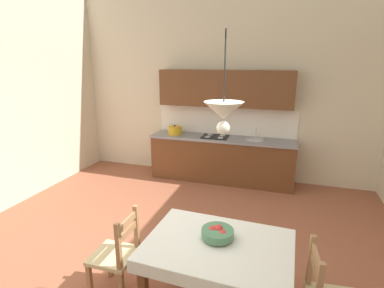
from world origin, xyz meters
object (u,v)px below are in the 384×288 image
at_px(pendant_lamp, 224,112).
at_px(fruit_bowl, 218,233).
at_px(kitchen_cabinetry, 222,139).
at_px(dining_table, 218,256).
at_px(dining_chair_tv_side, 117,255).

bearing_deg(pendant_lamp, fruit_bowl, 116.29).
distance_m(kitchen_cabinetry, dining_table, 3.40).
bearing_deg(pendant_lamp, kitchen_cabinetry, 101.56).
xyz_separation_m(kitchen_cabinetry, dining_chair_tv_side, (-0.36, -3.38, -0.41)).
height_order(kitchen_cabinetry, pendant_lamp, pendant_lamp).
relative_size(dining_chair_tv_side, pendant_lamp, 1.16).
bearing_deg(fruit_bowl, dining_chair_tv_side, -172.55).
relative_size(kitchen_cabinetry, fruit_bowl, 9.55).
height_order(dining_chair_tv_side, pendant_lamp, pendant_lamp).
height_order(fruit_bowl, pendant_lamp, pendant_lamp).
xyz_separation_m(dining_table, pendant_lamp, (0.02, -0.00, 1.33)).
bearing_deg(kitchen_cabinetry, dining_table, -78.70).
bearing_deg(dining_table, pendant_lamp, -12.35).
relative_size(kitchen_cabinetry, dining_table, 2.12).
height_order(kitchen_cabinetry, dining_chair_tv_side, kitchen_cabinetry).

